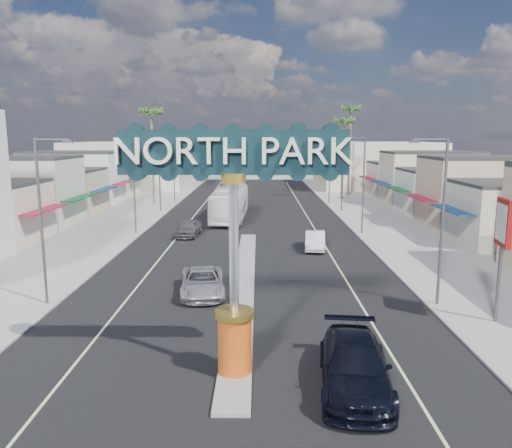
{
  "coord_description": "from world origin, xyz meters",
  "views": [
    {
      "loc": [
        0.89,
        -15.9,
        9.07
      ],
      "look_at": [
        0.76,
        12.3,
        4.09
      ],
      "focal_mm": 35.0,
      "sensor_mm": 36.0,
      "label": 1
    }
  ],
  "objects_px": {
    "traffic_signal_right": "(327,177)",
    "streetlight_r_near": "(440,214)",
    "palm_right_mid": "(344,125)",
    "streetlight_l_far": "(175,166)",
    "palm_right_far": "(351,114)",
    "traffic_signal_left": "(174,177)",
    "car_parked_left": "(189,228)",
    "gateway_sign": "(234,224)",
    "city_bus": "(230,203)",
    "car_parked_right": "(315,241)",
    "suv_right": "(355,366)",
    "streetlight_l_near": "(43,213)",
    "streetlight_r_far": "(329,166)",
    "suv_left": "(202,282)",
    "palm_left_far": "(151,117)",
    "bank_pylon_sign": "(503,230)",
    "streetlight_r_mid": "(362,180)"
  },
  "relations": [
    {
      "from": "suv_left",
      "to": "traffic_signal_right",
      "type": "bearing_deg",
      "value": 63.64
    },
    {
      "from": "streetlight_l_near",
      "to": "city_bus",
      "type": "xyz_separation_m",
      "value": [
        8.21,
        28.5,
        -3.25
      ]
    },
    {
      "from": "streetlight_l_near",
      "to": "palm_right_far",
      "type": "relative_size",
      "value": 0.64
    },
    {
      "from": "suv_right",
      "to": "traffic_signal_right",
      "type": "bearing_deg",
      "value": 89.78
    },
    {
      "from": "suv_left",
      "to": "car_parked_right",
      "type": "relative_size",
      "value": 1.2
    },
    {
      "from": "streetlight_l_far",
      "to": "palm_right_far",
      "type": "bearing_deg",
      "value": 21.46
    },
    {
      "from": "gateway_sign",
      "to": "car_parked_left",
      "type": "relative_size",
      "value": 2.02
    },
    {
      "from": "traffic_signal_right",
      "to": "streetlight_l_far",
      "type": "xyz_separation_m",
      "value": [
        -19.62,
        8.01,
        0.79
      ]
    },
    {
      "from": "palm_right_mid",
      "to": "city_bus",
      "type": "distance_m",
      "value": 24.8
    },
    {
      "from": "suv_right",
      "to": "streetlight_l_near",
      "type": "bearing_deg",
      "value": 154.83
    },
    {
      "from": "streetlight_r_far",
      "to": "palm_right_mid",
      "type": "xyz_separation_m",
      "value": [
        2.57,
        4.0,
        5.54
      ]
    },
    {
      "from": "traffic_signal_right",
      "to": "streetlight_r_near",
      "type": "relative_size",
      "value": 0.67
    },
    {
      "from": "streetlight_r_far",
      "to": "palm_left_far",
      "type": "xyz_separation_m",
      "value": [
        -23.43,
        -2.0,
        6.43
      ]
    },
    {
      "from": "streetlight_l_near",
      "to": "palm_right_far",
      "type": "distance_m",
      "value": 58.35
    },
    {
      "from": "gateway_sign",
      "to": "car_parked_right",
      "type": "relative_size",
      "value": 2.06
    },
    {
      "from": "traffic_signal_left",
      "to": "gateway_sign",
      "type": "bearing_deg",
      "value": -77.67
    },
    {
      "from": "gateway_sign",
      "to": "car_parked_right",
      "type": "xyz_separation_m",
      "value": [
        5.5,
        21.69,
        -5.2
      ]
    },
    {
      "from": "traffic_signal_left",
      "to": "car_parked_left",
      "type": "distance_m",
      "value": 15.83
    },
    {
      "from": "streetlight_r_near",
      "to": "suv_left",
      "type": "distance_m",
      "value": 13.63
    },
    {
      "from": "streetlight_r_far",
      "to": "suv_left",
      "type": "xyz_separation_m",
      "value": [
        -12.78,
        -40.07,
        -4.33
      ]
    },
    {
      "from": "gateway_sign",
      "to": "streetlight_r_mid",
      "type": "relative_size",
      "value": 1.02
    },
    {
      "from": "car_parked_left",
      "to": "traffic_signal_left",
      "type": "bearing_deg",
      "value": 109.08
    },
    {
      "from": "streetlight_r_mid",
      "to": "palm_left_far",
      "type": "bearing_deg",
      "value": 139.52
    },
    {
      "from": "palm_right_mid",
      "to": "suv_left",
      "type": "height_order",
      "value": "palm_right_mid"
    },
    {
      "from": "streetlight_r_near",
      "to": "car_parked_left",
      "type": "height_order",
      "value": "streetlight_r_near"
    },
    {
      "from": "city_bus",
      "to": "traffic_signal_left",
      "type": "bearing_deg",
      "value": 144.38
    },
    {
      "from": "streetlight_l_far",
      "to": "bank_pylon_sign",
      "type": "relative_size",
      "value": 1.49
    },
    {
      "from": "streetlight_r_mid",
      "to": "streetlight_l_near",
      "type": "bearing_deg",
      "value": -136.21
    },
    {
      "from": "streetlight_r_mid",
      "to": "car_parked_left",
      "type": "relative_size",
      "value": 1.99
    },
    {
      "from": "streetlight_l_near",
      "to": "suv_left",
      "type": "bearing_deg",
      "value": 13.41
    },
    {
      "from": "streetlight_r_near",
      "to": "car_parked_right",
      "type": "xyz_separation_m",
      "value": [
        -4.93,
        13.67,
        -4.34
      ]
    },
    {
      "from": "traffic_signal_left",
      "to": "streetlight_l_far",
      "type": "bearing_deg",
      "value": 98.86
    },
    {
      "from": "palm_right_far",
      "to": "car_parked_left",
      "type": "bearing_deg",
      "value": -121.85
    },
    {
      "from": "streetlight_r_near",
      "to": "palm_right_mid",
      "type": "bearing_deg",
      "value": 86.81
    },
    {
      "from": "gateway_sign",
      "to": "suv_right",
      "type": "height_order",
      "value": "gateway_sign"
    },
    {
      "from": "car_parked_right",
      "to": "streetlight_r_near",
      "type": "bearing_deg",
      "value": -64.16
    },
    {
      "from": "gateway_sign",
      "to": "car_parked_right",
      "type": "bearing_deg",
      "value": 75.77
    },
    {
      "from": "palm_right_mid",
      "to": "traffic_signal_right",
      "type": "bearing_deg",
      "value": -107.63
    },
    {
      "from": "palm_left_far",
      "to": "bank_pylon_sign",
      "type": "bearing_deg",
      "value": -59.04
    },
    {
      "from": "streetlight_l_far",
      "to": "palm_right_far",
      "type": "xyz_separation_m",
      "value": [
        25.43,
        10.0,
        7.32
      ]
    },
    {
      "from": "car_parked_left",
      "to": "suv_left",
      "type": "bearing_deg",
      "value": -74.26
    },
    {
      "from": "palm_right_mid",
      "to": "car_parked_right",
      "type": "distance_m",
      "value": 34.62
    },
    {
      "from": "traffic_signal_left",
      "to": "city_bus",
      "type": "distance_m",
      "value": 9.21
    },
    {
      "from": "streetlight_l_near",
      "to": "streetlight_r_mid",
      "type": "height_order",
      "value": "same"
    },
    {
      "from": "gateway_sign",
      "to": "palm_right_far",
      "type": "distance_m",
      "value": 62.2
    },
    {
      "from": "bank_pylon_sign",
      "to": "city_bus",
      "type": "bearing_deg",
      "value": 125.06
    },
    {
      "from": "streetlight_l_far",
      "to": "streetlight_r_mid",
      "type": "height_order",
      "value": "same"
    },
    {
      "from": "car_parked_right",
      "to": "palm_left_far",
      "type": "bearing_deg",
      "value": 131.1
    },
    {
      "from": "streetlight_l_near",
      "to": "suv_right",
      "type": "relative_size",
      "value": 1.49
    },
    {
      "from": "streetlight_l_far",
      "to": "streetlight_r_mid",
      "type": "bearing_deg",
      "value": -46.52
    }
  ]
}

